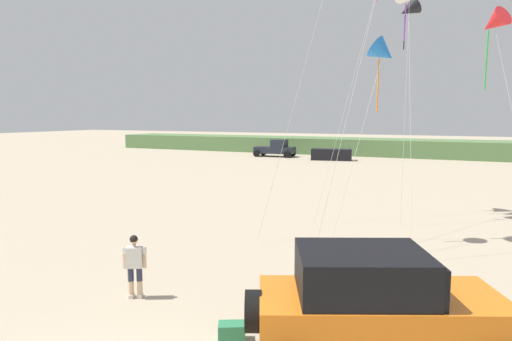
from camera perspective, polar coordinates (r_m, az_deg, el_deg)
dune_ridge at (r=54.74m, az=24.58°, el=2.49°), size 90.00×6.38×1.94m
jeep at (r=8.77m, az=15.16°, el=-16.57°), size 5.00×3.94×2.26m
person_watching at (r=12.02m, az=-15.32°, el=-11.37°), size 0.56×0.44×1.67m
cooler_box at (r=9.87m, az=-3.14°, el=-20.00°), size 0.66×0.58×0.38m
distant_pickup at (r=51.42m, az=2.56°, el=2.83°), size 4.68×2.55×1.98m
distant_sedan at (r=47.99m, az=9.67°, el=2.04°), size 4.45×2.47×1.20m
kite_purple_stunt at (r=16.83m, az=16.03°, el=14.34°), size 1.52×4.54×7.54m
kite_yellow_diamond at (r=22.38m, az=19.02°, el=18.90°), size 1.67×5.55×10.03m
kite_green_box at (r=17.66m, az=28.22°, el=16.31°), size 2.40×2.14×8.35m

